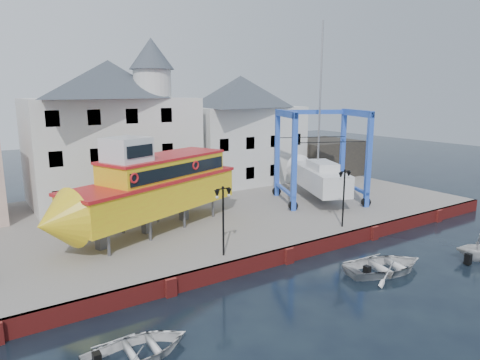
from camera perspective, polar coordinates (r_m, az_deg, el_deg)
ground at (r=27.43m, az=6.44°, el=-10.94°), size 140.00×140.00×0.00m
hardstanding at (r=35.90m, az=-4.87°, el=-4.58°), size 44.00×22.00×1.00m
quay_wall at (r=27.31m, az=6.32°, el=-9.90°), size 44.00×0.47×1.00m
building_white_main at (r=39.58m, az=-16.51°, el=6.58°), size 14.00×8.30×14.00m
building_white_right at (r=46.14m, az=0.09°, el=6.77°), size 12.00×8.00×11.20m
shed_dark at (r=51.27m, az=10.71°, el=3.01°), size 8.00×7.00×4.00m
lamp_post_left at (r=24.80m, az=-2.27°, el=-3.14°), size 1.12×0.32×4.20m
lamp_post_right at (r=31.03m, az=13.74°, el=-0.46°), size 1.12×0.32×4.20m
tour_boat at (r=29.51m, az=-12.49°, el=-1.04°), size 15.65×9.11×6.70m
travel_lift at (r=39.10m, az=10.11°, el=1.22°), size 8.79×10.39×15.39m
motorboat_b at (r=27.40m, az=18.72°, el=-11.53°), size 5.77×4.69×1.05m
motorboat_d at (r=19.14m, az=-13.45°, el=-21.94°), size 4.35×3.14×0.89m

